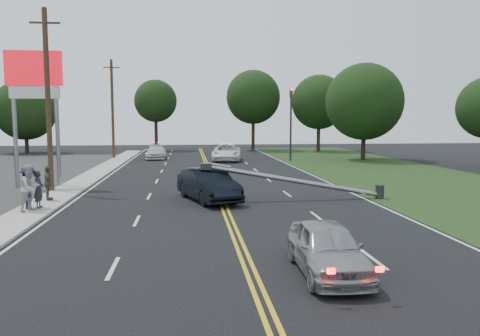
{
  "coord_description": "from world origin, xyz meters",
  "views": [
    {
      "loc": [
        -1.61,
        -14.72,
        4.06
      ],
      "look_at": [
        0.86,
        7.65,
        1.7
      ],
      "focal_mm": 35.0,
      "sensor_mm": 36.0,
      "label": 1
    }
  ],
  "objects": [
    {
      "name": "centerline_yellow",
      "position": [
        0.0,
        10.0,
        0.01
      ],
      "size": [
        0.36,
        80.0,
        0.0
      ],
      "primitive_type": "cube",
      "color": "gold",
      "rests_on": "ground"
    },
    {
      "name": "utility_pole_mid",
      "position": [
        -9.2,
        12.0,
        5.08
      ],
      "size": [
        1.6,
        0.28,
        10.0
      ],
      "color": "#382619",
      "rests_on": "ground"
    },
    {
      "name": "waiting_sedan",
      "position": [
        1.99,
        -3.05,
        0.69
      ],
      "size": [
        1.72,
        4.06,
        1.37
      ],
      "primitive_type": "imported",
      "rotation": [
        0.0,
        0.0,
        -0.03
      ],
      "color": "#97999F",
      "rests_on": "ground"
    },
    {
      "name": "utility_pole_far",
      "position": [
        -9.2,
        34.0,
        5.08
      ],
      "size": [
        1.6,
        0.28,
        10.0
      ],
      "color": "#382619",
      "rests_on": "ground"
    },
    {
      "name": "bystander_b",
      "position": [
        -8.39,
        6.01,
        1.13
      ],
      "size": [
        1.12,
        1.22,
        2.01
      ],
      "primitive_type": "imported",
      "rotation": [
        0.0,
        0.0,
        1.11
      ],
      "color": "#ABABB0",
      "rests_on": "sidewalk"
    },
    {
      "name": "tree_9",
      "position": [
        15.65,
        30.0,
        5.75
      ],
      "size": [
        7.55,
        7.55,
        9.53
      ],
      "color": "black",
      "rests_on": "ground"
    },
    {
      "name": "pylon_sign",
      "position": [
        -10.5,
        14.0,
        6.0
      ],
      "size": [
        3.2,
        0.35,
        8.0
      ],
      "color": "gray",
      "rests_on": "ground"
    },
    {
      "name": "grass_verge",
      "position": [
        13.5,
        10.0,
        0.01
      ],
      "size": [
        12.0,
        80.0,
        0.01
      ],
      "primitive_type": "cube",
      "color": "#193213",
      "rests_on": "ground"
    },
    {
      "name": "crashed_sedan",
      "position": [
        -0.65,
        8.32,
        0.81
      ],
      "size": [
        3.23,
        5.22,
        1.62
      ],
      "primitive_type": "imported",
      "rotation": [
        0.0,
        0.0,
        0.33
      ],
      "color": "black",
      "rests_on": "ground"
    },
    {
      "name": "bystander_c",
      "position": [
        -8.63,
        6.54,
        1.06
      ],
      "size": [
        1.03,
        1.37,
        1.89
      ],
      "primitive_type": "imported",
      "rotation": [
        0.0,
        0.0,
        1.87
      ],
      "color": "#171638",
      "rests_on": "sidewalk"
    },
    {
      "name": "tree_7",
      "position": [
        6.8,
        45.7,
        6.86
      ],
      "size": [
        6.96,
        6.96,
        10.35
      ],
      "color": "black",
      "rests_on": "ground"
    },
    {
      "name": "emergency_a",
      "position": [
        2.09,
        30.63,
        0.8
      ],
      "size": [
        3.32,
        6.02,
        1.6
      ],
      "primitive_type": "imported",
      "rotation": [
        0.0,
        0.0,
        -0.12
      ],
      "color": "white",
      "rests_on": "ground"
    },
    {
      "name": "bystander_a",
      "position": [
        -8.24,
        6.67,
        0.96
      ],
      "size": [
        0.4,
        0.61,
        1.67
      ],
      "primitive_type": "imported",
      "rotation": [
        0.0,
        0.0,
        1.57
      ],
      "color": "#27272E",
      "rests_on": "sidewalk"
    },
    {
      "name": "bystander_d",
      "position": [
        -8.42,
        8.68,
        0.96
      ],
      "size": [
        0.55,
        1.04,
        1.68
      ],
      "primitive_type": "imported",
      "rotation": [
        0.0,
        0.0,
        1.72
      ],
      "color": "#5C5249",
      "rests_on": "sidewalk"
    },
    {
      "name": "traffic_signal",
      "position": [
        8.3,
        30.0,
        4.21
      ],
      "size": [
        0.28,
        0.41,
        7.05
      ],
      "color": "#2D2D30",
      "rests_on": "ground"
    },
    {
      "name": "fallen_streetlight",
      "position": [
        4.19,
        8.0,
        0.92
      ],
      "size": [
        9.36,
        0.44,
        1.91
      ],
      "color": "#2D2D30",
      "rests_on": "ground"
    },
    {
      "name": "sidewalk",
      "position": [
        -8.4,
        10.0,
        0.06
      ],
      "size": [
        1.8,
        70.0,
        0.12
      ],
      "primitive_type": "cube",
      "color": "#AAA59A",
      "rests_on": "ground"
    },
    {
      "name": "tree_8",
      "position": [
        14.71,
        42.82,
        6.15
      ],
      "size": [
        6.81,
        6.81,
        9.57
      ],
      "color": "black",
      "rests_on": "ground"
    },
    {
      "name": "tree_5",
      "position": [
        -20.76,
        43.39,
        5.14
      ],
      "size": [
        7.16,
        7.16,
        8.73
      ],
      "color": "black",
      "rests_on": "ground"
    },
    {
      "name": "emergency_b",
      "position": [
        -4.9,
        33.69,
        0.69
      ],
      "size": [
        2.01,
        4.77,
        1.38
      ],
      "primitive_type": "imported",
      "rotation": [
        0.0,
        0.0,
        0.02
      ],
      "color": "silver",
      "rests_on": "ground"
    },
    {
      "name": "tree_6",
      "position": [
        -5.75,
        46.82,
        6.36
      ],
      "size": [
        5.46,
        5.46,
        9.11
      ],
      "color": "black",
      "rests_on": "ground"
    },
    {
      "name": "ground",
      "position": [
        0.0,
        0.0,
        0.0
      ],
      "size": [
        120.0,
        120.0,
        0.0
      ],
      "primitive_type": "plane",
      "color": "black",
      "rests_on": "ground"
    }
  ]
}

